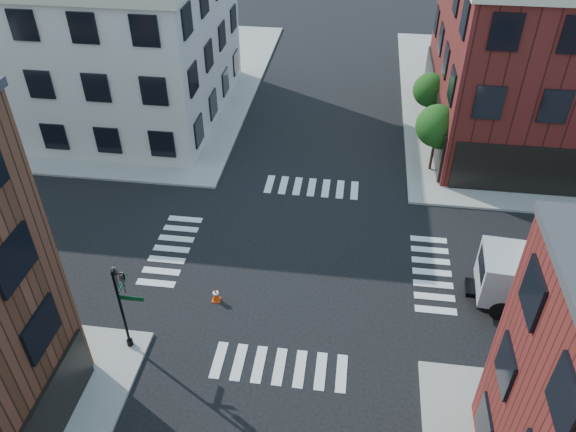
# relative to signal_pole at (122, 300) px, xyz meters

# --- Properties ---
(ground) EXTENTS (120.00, 120.00, 0.00)m
(ground) POSITION_rel_signal_pole_xyz_m (6.72, 6.68, -2.86)
(ground) COLOR black
(ground) RESTS_ON ground
(sidewalk_nw) EXTENTS (30.00, 30.00, 0.15)m
(sidewalk_nw) POSITION_rel_signal_pole_xyz_m (-14.28, 27.68, -2.78)
(sidewalk_nw) COLOR gray
(sidewalk_nw) RESTS_ON ground
(building_nw) EXTENTS (22.00, 16.00, 11.00)m
(building_nw) POSITION_rel_signal_pole_xyz_m (-12.28, 22.68, 2.64)
(building_nw) COLOR beige
(building_nw) RESTS_ON ground
(tree_near) EXTENTS (2.69, 2.69, 4.49)m
(tree_near) POSITION_rel_signal_pole_xyz_m (14.28, 16.65, 0.30)
(tree_near) COLOR black
(tree_near) RESTS_ON ground
(tree_far) EXTENTS (2.43, 2.43, 4.07)m
(tree_far) POSITION_rel_signal_pole_xyz_m (14.28, 22.65, 0.02)
(tree_far) COLOR black
(tree_far) RESTS_ON ground
(signal_pole) EXTENTS (1.29, 1.24, 4.60)m
(signal_pole) POSITION_rel_signal_pole_xyz_m (0.00, 0.00, 0.00)
(signal_pole) COLOR black
(signal_pole) RESTS_ON ground
(traffic_cone) EXTENTS (0.41, 0.41, 0.75)m
(traffic_cone) POSITION_rel_signal_pole_xyz_m (3.06, 3.23, -2.50)
(traffic_cone) COLOR #E73E0A
(traffic_cone) RESTS_ON ground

